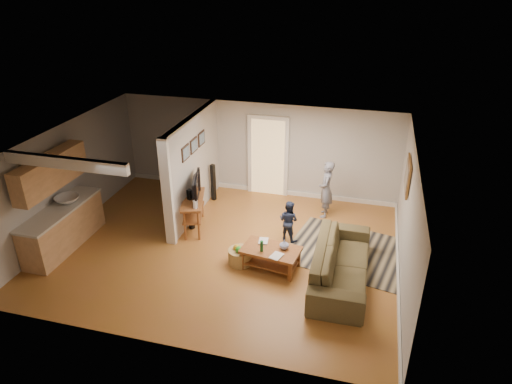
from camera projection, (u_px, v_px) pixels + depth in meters
The scene contains 11 objects.
ground at pixel (224, 248), 10.13m from camera, with size 7.50×7.50×0.00m, color #9B6727.
room_shell at pixel (182, 176), 10.10m from camera, with size 7.54×6.02×2.52m.
area_rug at pixel (355, 252), 9.96m from camera, with size 2.84×2.08×0.01m, color black.
sofa at pixel (340, 279), 9.13m from camera, with size 2.64×1.03×0.77m, color #403620.
coffee_table at pixel (272, 253), 9.32m from camera, with size 1.25×0.84×0.69m.
tv_console at pixel (194, 201), 10.60m from camera, with size 0.80×1.32×1.07m.
speaker_left at pixel (191, 210), 10.67m from camera, with size 0.10×0.10×1.02m, color black.
speaker_right at pixel (213, 182), 12.02m from camera, with size 0.10×0.10×1.01m, color black.
toy_basket at pixel (240, 256), 9.54m from camera, with size 0.50×0.50×0.45m.
child at pixel (324, 215), 11.46m from camera, with size 0.53×0.35×1.45m, color slate.
toddler at pixel (288, 239), 10.46m from camera, with size 0.47×0.37×0.97m, color #202A44.
Camera 1 is at (2.87, -8.06, 5.61)m, focal length 32.00 mm.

